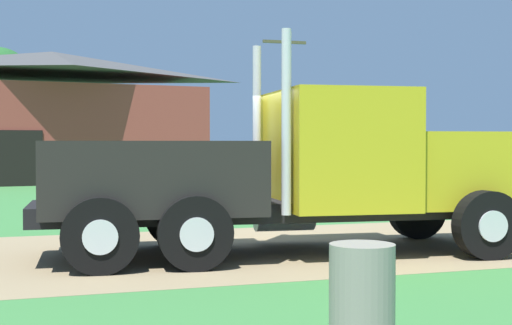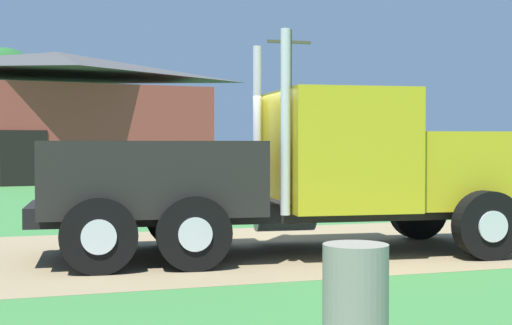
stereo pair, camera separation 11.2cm
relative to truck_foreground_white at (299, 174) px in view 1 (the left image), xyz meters
The scene contains 6 objects.
ground_plane 1.45m from the truck_foreground_white, 52.76° to the left, with size 200.00×200.00×0.00m, color #387639.
dirt_track 1.45m from the truck_foreground_white, 52.76° to the left, with size 120.00×5.57×0.01m, color #8D7A58.
truck_foreground_white is the anchor object (origin of this frame).
steel_barrel 5.42m from the truck_foreground_white, 105.96° to the right, with size 0.54×0.54×0.89m, color gray.
shed_building 23.22m from the truck_foreground_white, 96.70° to the left, with size 13.69×8.55×5.74m.
utility_pole_near 24.45m from the truck_foreground_white, 70.24° to the left, with size 2.20×0.26×7.21m.
Camera 1 is at (-4.62, -11.16, 1.73)m, focal length 51.14 mm.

